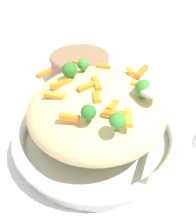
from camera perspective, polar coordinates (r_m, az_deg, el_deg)
name	(u,v)px	position (r m, az deg, el deg)	size (l,w,h in m)	color
ground_plane	(98,147)	(0.52, 0.00, -7.51)	(2.40, 2.40, 0.00)	silver
serving_bowl	(98,137)	(0.50, 0.00, -5.32)	(0.31, 0.31, 0.05)	silver
pasta_mound	(98,109)	(0.46, 0.00, 0.68)	(0.26, 0.24, 0.10)	#DBC689
carrot_piece_0	(100,82)	(0.44, 0.51, 6.35)	(0.04, 0.01, 0.01)	orange
carrot_piece_1	(56,95)	(0.42, -8.88, 3.53)	(0.03, 0.01, 0.01)	orange
carrot_piece_2	(130,118)	(0.37, 6.79, -1.22)	(0.04, 0.01, 0.01)	orange
carrot_piece_3	(105,66)	(0.50, 1.50, 9.69)	(0.03, 0.01, 0.01)	orange
carrot_piece_4	(115,105)	(0.39, 3.55, 1.47)	(0.03, 0.01, 0.01)	orange
carrot_piece_5	(63,84)	(0.45, -7.44, 6.01)	(0.04, 0.01, 0.01)	orange
carrot_piece_6	(45,73)	(0.49, -11.10, 8.05)	(0.03, 0.01, 0.01)	orange
carrot_piece_7	(142,85)	(0.45, 9.28, 5.73)	(0.03, 0.01, 0.01)	orange
carrot_piece_8	(116,114)	(0.37, 3.85, -0.46)	(0.03, 0.01, 0.01)	orange
carrot_piece_9	(132,71)	(0.49, 7.20, 8.69)	(0.02, 0.01, 0.01)	orange
carrot_piece_10	(71,117)	(0.37, -5.78, -1.14)	(0.03, 0.01, 0.01)	orange
carrot_piece_11	(89,86)	(0.43, -1.87, 5.53)	(0.04, 0.01, 0.01)	orange
carrot_piece_12	(81,63)	(0.51, -3.71, 10.35)	(0.03, 0.01, 0.01)	orange
carrot_piece_13	(143,72)	(0.49, 9.58, 8.49)	(0.04, 0.01, 0.01)	orange
carrot_piece_14	(95,97)	(0.40, -0.67, 3.13)	(0.03, 0.01, 0.01)	orange
broccoli_floret_0	(71,70)	(0.46, -5.77, 8.81)	(0.03, 0.03, 0.03)	#296820
broccoli_floret_1	(145,89)	(0.41, 9.97, 4.90)	(0.03, 0.03, 0.03)	#377928
broccoli_floret_2	(90,113)	(0.36, -1.66, -0.11)	(0.02, 0.02, 0.03)	#296820
broccoli_floret_3	(119,121)	(0.34, 4.54, -1.91)	(0.02, 0.02, 0.03)	#377928
broccoli_floret_4	(84,65)	(0.48, -2.91, 9.99)	(0.02, 0.02, 0.03)	#377928
serving_spoon	(178,86)	(0.40, 16.70, 5.26)	(0.17, 0.15, 0.08)	#B7B7BC
companion_bowl	(81,65)	(0.73, -3.68, 9.94)	(0.16, 0.16, 0.07)	#8C6B4C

